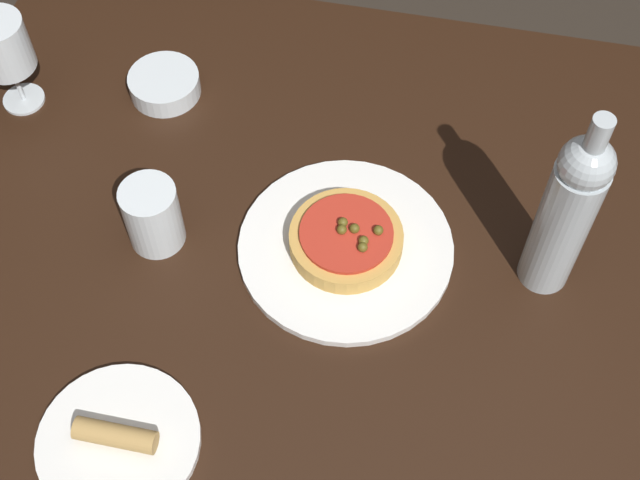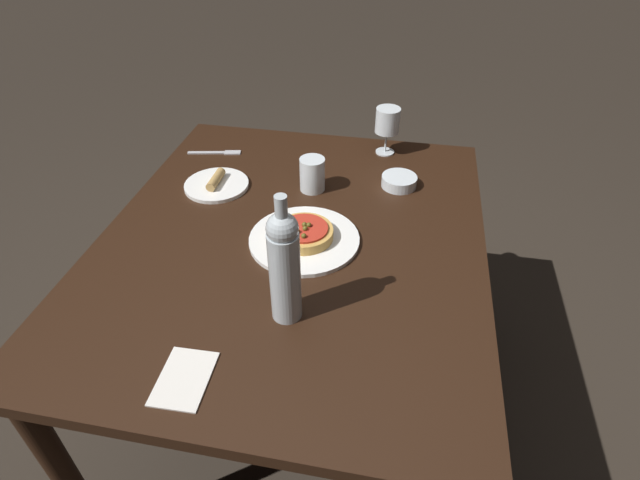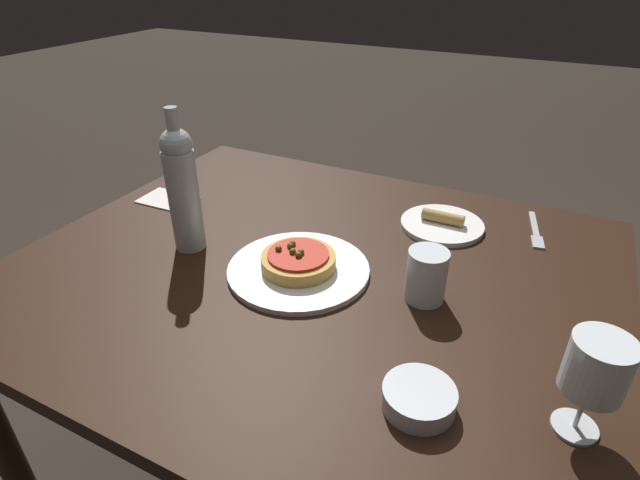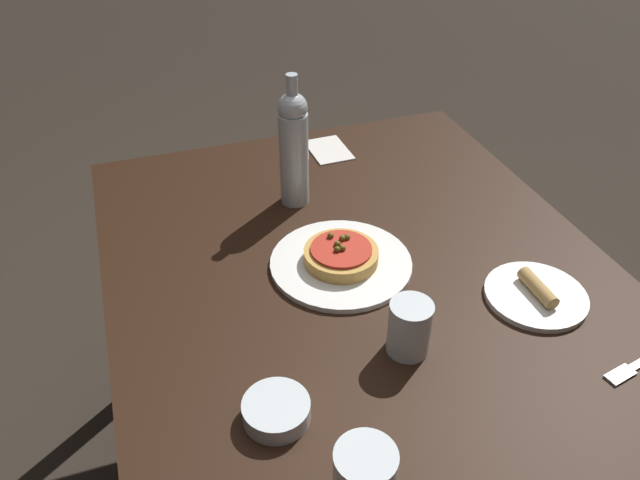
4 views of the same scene
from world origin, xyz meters
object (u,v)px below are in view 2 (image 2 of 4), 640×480
dining_table (293,261)px  water_cup (312,174)px  dinner_plate (304,239)px  wine_bottle (284,265)px  wine_glass (388,122)px  side_bowl (399,181)px  fork (218,153)px  pizza (304,233)px  side_plate (217,184)px

dining_table → water_cup: water_cup is taller
dinner_plate → wine_bottle: 0.31m
wine_glass → dining_table: bearing=-21.6°
dinner_plate → side_bowl: 0.41m
dinner_plate → fork: bearing=-136.8°
dinner_plate → wine_bottle: bearing=3.9°
pizza → wine_bottle: 0.30m
dining_table → water_cup: size_ratio=11.87×
wine_glass → pizza: bearing=-17.5°
pizza → side_plate: size_ratio=0.78×
pizza → dinner_plate: bearing=174.4°
dining_table → side_plate: (-0.20, -0.29, 0.10)m
pizza → water_cup: water_cup is taller
fork → side_plate: (0.21, 0.07, 0.01)m
wine_glass → water_cup: bearing=-35.7°
dinner_plate → dining_table: bearing=-112.0°
side_bowl → side_plate: 0.57m
dinner_plate → wine_glass: (-0.54, 0.17, 0.11)m
water_cup → side_plate: bearing=-81.8°
wine_glass → wine_bottle: (0.82, -0.15, 0.03)m
pizza → water_cup: bearing=-173.3°
pizza → water_cup: (-0.26, -0.03, 0.02)m
fork → side_bowl: bearing=-20.1°
wine_bottle → water_cup: wine_bottle is taller
water_cup → dining_table: bearing=-1.7°
dinner_plate → wine_bottle: (0.27, 0.02, 0.14)m
wine_bottle → side_plate: bearing=-144.6°
dining_table → side_plate: 0.37m
side_bowl → fork: (-0.10, -0.64, -0.01)m
water_cup → fork: water_cup is taller
water_cup → fork: (-0.17, -0.37, -0.05)m
pizza → fork: (-0.43, -0.40, -0.03)m
wine_bottle → water_cup: size_ratio=3.04×
water_cup → side_plate: size_ratio=0.53×
dinner_plate → side_plate: (-0.22, -0.33, 0.00)m
wine_bottle → side_plate: size_ratio=1.60×
wine_bottle → side_plate: 0.62m
fork → side_plate: side_plate is taller
wine_glass → fork: (0.12, -0.57, -0.11)m
pizza → fork: 0.59m
dining_table → pizza: (0.02, 0.04, 0.12)m
dining_table → wine_bottle: wine_bottle is taller
dining_table → pizza: 0.13m
dining_table → water_cup: 0.29m
dining_table → side_plate: size_ratio=6.23×
pizza → wine_bottle: (0.27, 0.02, 0.12)m
dining_table → side_bowl: bearing=139.4°
dining_table → wine_bottle: bearing=11.2°
wine_bottle → water_cup: 0.54m
dining_table → fork: (-0.41, -0.36, 0.09)m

